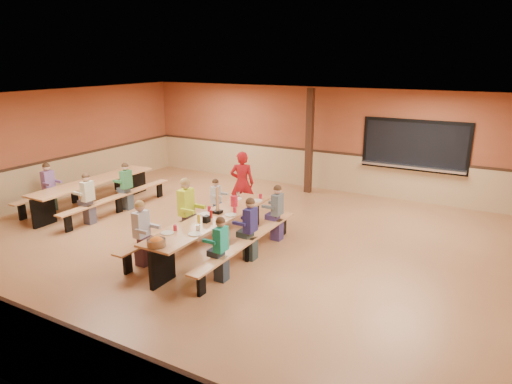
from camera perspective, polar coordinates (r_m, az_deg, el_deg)
The scene contains 23 objects.
ground at distance 9.74m, azimuth -2.68°, elevation -6.50°, with size 12.00×12.00×0.00m, color brown.
room_envelope at distance 9.49m, azimuth -2.73°, elevation -2.65°, with size 12.04×10.04×3.02m.
kitchen_pass_through at distance 12.95m, azimuth 19.20°, elevation 5.26°, with size 2.78×0.28×1.38m.
structural_post at distance 13.19m, azimuth 6.68°, elevation 6.29°, with size 0.18×0.18×3.00m, color black.
cafeteria_table_main at distance 9.19m, azimuth -5.42°, elevation -4.46°, with size 1.91×3.70×0.74m.
cafeteria_table_second at distance 12.62m, azimuth -19.50°, elevation 0.45°, with size 1.91×3.70×0.74m.
seated_child_white_left at distance 8.83m, azimuth -14.11°, elevation -5.08°, with size 0.39×0.32×1.26m, color silver, non-canonical shape.
seated_adult_yellow at distance 9.77m, azimuth -8.70°, elevation -2.31°, with size 0.45×0.37×1.37m, color #DEFF2C, non-canonical shape.
seated_child_grey_left at distance 10.66m, azimuth -5.04°, elevation -1.34°, with size 0.32×0.26×1.11m, color #BDBDBD, non-canonical shape.
seated_child_teal_right at distance 8.01m, azimuth -4.39°, elevation -7.20°, with size 0.35×0.29×1.17m, color #1A9578, non-canonical shape.
seated_child_navy_right at distance 8.80m, azimuth -0.71°, elevation -4.71°, with size 0.38×0.31×1.23m, color navy, non-canonical shape.
seated_child_char_right at distance 9.76m, azimuth 2.67°, elevation -2.66°, with size 0.37×0.30×1.20m, color #51585B, non-canonical shape.
seated_child_purple_sec at distance 12.78m, azimuth -24.47°, elevation 0.53°, with size 0.38×0.31×1.24m, color #7E568D, non-canonical shape.
seated_child_green_sec at distance 12.21m, azimuth -15.86°, elevation 0.66°, with size 0.37×0.30×1.21m, color #357F48, non-canonical shape.
seated_child_tan_sec at distance 11.41m, azimuth -20.25°, elevation -0.82°, with size 0.37×0.30×1.22m, color beige, non-canonical shape.
standing_woman at distance 11.31m, azimuth -1.75°, elevation 1.10°, with size 0.59×0.39×1.61m, color #AD1318.
punch_pitcher at distance 9.76m, azimuth -2.76°, elevation -1.14°, with size 0.16×0.16×0.22m, color red.
chip_bowl at distance 7.89m, azimuth -12.36°, elevation -6.12°, with size 0.32×0.32×0.15m, color orange, non-canonical shape.
napkin_dispenser at distance 8.85m, azimuth -6.21°, elevation -3.38°, with size 0.10×0.14×0.13m, color black.
condiment_mustard at distance 8.84m, azimuth -7.19°, elevation -3.31°, with size 0.06×0.06×0.17m, color yellow.
condiment_ketchup at distance 9.06m, azimuth -5.64°, elevation -2.76°, with size 0.06×0.06×0.17m, color #B2140F.
table_paddle at distance 9.32m, azimuth -4.81°, elevation -1.86°, with size 0.16×0.16×0.56m.
place_settings at distance 9.10m, azimuth -5.47°, elevation -2.87°, with size 0.65×3.30×0.11m, color beige, non-canonical shape.
Camera 1 is at (4.78, -7.60, 3.78)m, focal length 32.00 mm.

